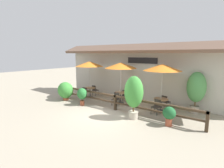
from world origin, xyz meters
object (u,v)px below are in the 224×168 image
Objects in this scene: dining_table_middle at (121,95)px; chair_middle_streetside at (116,98)px; patio_umbrella_middle at (121,65)px; chair_near_wallside at (95,90)px; patio_umbrella_far at (162,67)px; potted_plant_corner_fern at (82,94)px; chair_middle_wallside at (126,95)px; patio_umbrella_near at (89,64)px; chair_far_wallside at (165,101)px; potted_plant_entrance_palm at (196,88)px; potted_plant_small_flowering at (65,90)px; chair_far_streetside at (156,106)px; dining_table_far at (161,101)px; chair_near_streetside at (84,92)px; potted_plant_tall_tropical at (134,93)px; dining_table_near at (90,89)px.

dining_table_middle is 1.03× the size of chair_middle_streetside.
chair_near_wallside is at bearing 168.65° from patio_umbrella_middle.
potted_plant_corner_fern is at bearing -155.88° from patio_umbrella_far.
chair_middle_wallside is 3.74m from patio_umbrella_far.
patio_umbrella_near is 6.44m from chair_far_wallside.
patio_umbrella_far is at bearing 24.12° from potted_plant_corner_fern.
potted_plant_entrance_palm is (4.71, 0.98, -1.20)m from patio_umbrella_middle.
chair_far_wallside reaches higher than dining_table_middle.
dining_table_middle is at bearing 26.89° from potted_plant_small_flowering.
chair_near_wallside is 6.44m from patio_umbrella_far.
patio_umbrella_near is 3.43× the size of chair_far_streetside.
chair_middle_wallside reaches higher than dining_table_far.
potted_plant_small_flowering is (-3.75, -1.90, -1.93)m from patio_umbrella_middle.
potted_plant_small_flowering is (-6.72, -1.94, 0.14)m from dining_table_far.
chair_near_streetside is 1.00× the size of chair_far_wallside.
dining_table_middle is at bearing -179.24° from dining_table_far.
chair_far_wallside is (6.01, 0.75, -2.21)m from patio_umbrella_near.
chair_near_streetside is 0.29× the size of patio_umbrella_middle.
chair_near_streetside is 5.62m from potted_plant_tall_tropical.
potted_plant_tall_tropical is at bearing -44.08° from chair_middle_streetside.
chair_far_streetside is at bearing 65.45° from potted_plant_tall_tropical.
potted_plant_entrance_palm is at bearing 7.58° from dining_table_near.
dining_table_near is at bearing 99.17° from chair_near_wallside.
patio_umbrella_middle reaches higher than chair_far_wallside.
potted_plant_entrance_palm is (7.76, 1.68, 1.00)m from chair_near_streetside.
potted_plant_entrance_palm is at bearing -156.82° from chair_far_wallside.
potted_plant_small_flowering reaches higher than dining_table_far.
potted_plant_corner_fern is at bearing 58.57° from chair_middle_wallside.
chair_far_streetside reaches higher than dining_table_far.
patio_umbrella_near is 6.40m from chair_far_streetside.
potted_plant_small_flowering reaches higher than chair_middle_streetside.
chair_middle_streetside is at bearing -11.12° from patio_umbrella_near.
chair_near_wallside is 1.00× the size of chair_far_streetside.
dining_table_middle is 0.66m from chair_middle_streetside.
chair_near_wallside is at bearing 95.40° from patio_umbrella_near.
chair_far_streetside is (5.98, -0.59, -2.21)m from patio_umbrella_near.
dining_table_middle is 2.71m from potted_plant_corner_fern.
patio_umbrella_near reaches higher than potted_plant_entrance_palm.
chair_far_wallside is 0.71× the size of potted_plant_corner_fern.
dining_table_middle is 0.63× the size of potted_plant_small_flowering.
potted_plant_tall_tropical is at bearing 131.47° from chair_middle_wallside.
chair_near_wallside is 7.84m from potted_plant_entrance_palm.
patio_umbrella_near is 3.35× the size of dining_table_near.
chair_far_streetside is 2.57m from potted_plant_entrance_palm.
chair_middle_streetside and chair_middle_wallside have the same top height.
patio_umbrella_middle is 3.43× the size of chair_middle_wallside.
dining_table_far is at bearing -1.49° from chair_near_streetside.
patio_umbrella_near is at bearing -179.22° from dining_table_far.
potted_plant_corner_fern is (1.30, -1.38, 0.28)m from chair_near_streetside.
patio_umbrella_middle is at bearing -179.24° from patio_umbrella_far.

